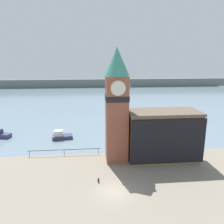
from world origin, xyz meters
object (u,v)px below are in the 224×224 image
(clock_tower, at_px, (117,103))
(mooring_bollard_near, at_px, (98,180))
(pier_building, at_px, (163,135))
(boat_near, at_px, (61,136))
(boat_far, at_px, (1,134))

(clock_tower, height_order, mooring_bollard_near, clock_tower)
(pier_building, xyz_separation_m, mooring_bollard_near, (-11.31, -6.60, -3.95))
(pier_building, relative_size, mooring_bollard_near, 19.83)
(pier_building, relative_size, boat_near, 2.64)
(boat_far, bearing_deg, boat_near, 6.47)
(boat_far, bearing_deg, mooring_bollard_near, -28.73)
(clock_tower, relative_size, boat_far, 4.30)
(mooring_bollard_near, bearing_deg, clock_tower, 64.40)
(pier_building, distance_m, mooring_bollard_near, 13.68)
(boat_near, relative_size, boat_far, 1.05)
(clock_tower, xyz_separation_m, pier_building, (7.93, -0.45, -5.72))
(boat_near, bearing_deg, clock_tower, -54.51)
(pier_building, bearing_deg, clock_tower, 176.74)
(boat_near, relative_size, mooring_bollard_near, 7.52)
(pier_building, height_order, boat_near, pier_building)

